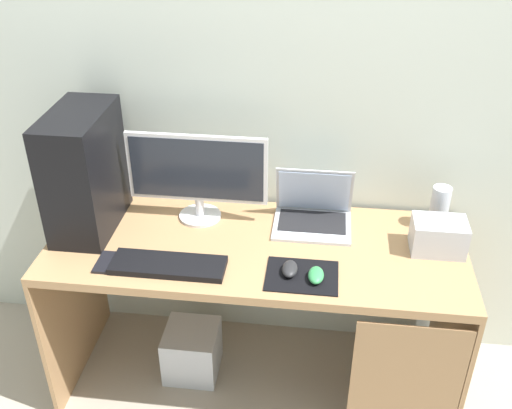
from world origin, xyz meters
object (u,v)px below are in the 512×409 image
at_px(pc_tower, 84,171).
at_px(projector, 438,236).
at_px(monitor, 197,174).
at_px(keyboard, 168,265).
at_px(speaker, 439,208).
at_px(subwoofer, 192,351).
at_px(laptop, 313,213).
at_px(cell_phone, 106,262).
at_px(mouse_left, 290,269).
at_px(mouse_right, 316,275).

xyz_separation_m(pc_tower, projector, (1.37, -0.01, -0.18)).
xyz_separation_m(monitor, keyboard, (-0.05, -0.35, -0.19)).
distance_m(speaker, subwoofer, 1.24).
height_order(laptop, speaker, laptop).
distance_m(laptop, cell_phone, 0.83).
xyz_separation_m(pc_tower, mouse_left, (0.82, -0.23, -0.22)).
bearing_deg(mouse_left, keyboard, -177.41).
height_order(speaker, mouse_left, speaker).
bearing_deg(mouse_right, speaker, 40.48).
relative_size(keyboard, mouse_left, 4.38).
height_order(keyboard, cell_phone, keyboard).
distance_m(monitor, mouse_right, 0.63).
bearing_deg(mouse_right, subwoofer, 159.02).
bearing_deg(cell_phone, mouse_left, 1.84).
bearing_deg(subwoofer, cell_phone, -140.88).
relative_size(mouse_left, mouse_right, 1.00).
xyz_separation_m(speaker, cell_phone, (-1.24, -0.40, -0.09)).
height_order(mouse_right, subwoofer, mouse_right).
xyz_separation_m(projector, mouse_left, (-0.54, -0.22, -0.04)).
distance_m(pc_tower, laptop, 0.92).
bearing_deg(monitor, laptop, 2.37).
xyz_separation_m(speaker, mouse_left, (-0.56, -0.38, -0.07)).
distance_m(pc_tower, projector, 1.38).
bearing_deg(mouse_right, cell_phone, 179.76).
bearing_deg(keyboard, cell_phone, -179.57).
height_order(projector, subwoofer, projector).
bearing_deg(pc_tower, keyboard, -33.41).
distance_m(pc_tower, speaker, 1.40).
bearing_deg(mouse_right, projector, 28.17).
bearing_deg(laptop, mouse_right, -85.66).
bearing_deg(cell_phone, laptop, 26.30).
distance_m(keyboard, mouse_right, 0.54).
distance_m(speaker, mouse_right, 0.62).
distance_m(mouse_right, subwoofer, 0.85).
bearing_deg(projector, speaker, 82.87).
relative_size(pc_tower, subwoofer, 2.09).
height_order(projector, mouse_left, projector).
xyz_separation_m(monitor, subwoofer, (-0.04, -0.15, -0.82)).
height_order(mouse_left, cell_phone, mouse_left).
relative_size(monitor, speaker, 3.05).
xyz_separation_m(laptop, mouse_left, (-0.07, -0.35, -0.03)).
bearing_deg(laptop, keyboard, -144.30).
bearing_deg(cell_phone, pc_tower, 119.71).
bearing_deg(cell_phone, subwoofer, 39.12).
bearing_deg(monitor, cell_phone, -128.79).
distance_m(monitor, speaker, 0.97).
bearing_deg(speaker, subwoofer, -168.75).
distance_m(monitor, cell_phone, 0.49).
height_order(pc_tower, speaker, pc_tower).
height_order(pc_tower, cell_phone, pc_tower).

